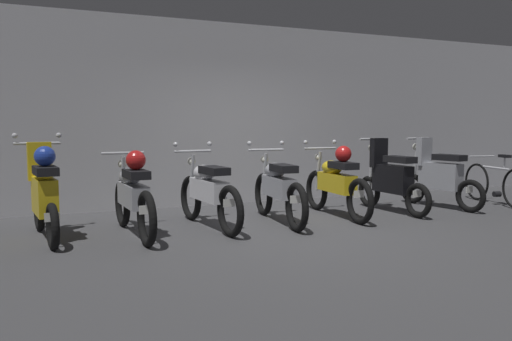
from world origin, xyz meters
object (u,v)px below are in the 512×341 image
object	(u,v)px
motorbike_slot_2	(208,191)
motorbike_slot_4	(336,182)
motorbike_slot_5	(391,179)
bicycle	(496,184)
motorbike_slot_3	(278,188)
motorbike_slot_1	(133,194)
motorbike_slot_6	(438,176)
motorbike_slot_0	(44,193)

from	to	relation	value
motorbike_slot_2	motorbike_slot_4	distance (m)	2.04
motorbike_slot_5	bicycle	xyz separation A→B (m)	(2.18, -0.10, -0.16)
motorbike_slot_4	motorbike_slot_3	bearing A→B (deg)	-175.35
motorbike_slot_1	motorbike_slot_6	distance (m)	5.10
motorbike_slot_4	motorbike_slot_2	bearing A→B (deg)	-179.19
motorbike_slot_2	motorbike_slot_4	xyz separation A→B (m)	(2.04, 0.03, 0.04)
motorbike_slot_5	motorbike_slot_6	distance (m)	1.02
motorbike_slot_1	motorbike_slot_2	distance (m)	1.03
motorbike_slot_2	motorbike_slot_6	distance (m)	4.08
motorbike_slot_6	motorbike_slot_1	bearing A→B (deg)	-177.82
motorbike_slot_0	bicycle	distance (m)	7.28
motorbike_slot_2	motorbike_slot_5	world-z (taller)	motorbike_slot_5
bicycle	motorbike_slot_5	bearing A→B (deg)	177.34
motorbike_slot_0	motorbike_slot_3	bearing A→B (deg)	-2.80
motorbike_slot_3	motorbike_slot_4	size ratio (longest dim) A/B	1.00
motorbike_slot_6	bicycle	xyz separation A→B (m)	(1.16, -0.14, -0.16)
motorbike_slot_2	bicycle	xyz separation A→B (m)	(5.24, -0.07, -0.13)
motorbike_slot_2	motorbike_slot_5	distance (m)	3.06
motorbike_slot_6	motorbike_slot_2	bearing A→B (deg)	-178.92
motorbike_slot_1	bicycle	size ratio (longest dim) A/B	1.15
motorbike_slot_1	motorbike_slot_2	world-z (taller)	motorbike_slot_2
motorbike_slot_0	motorbike_slot_4	world-z (taller)	motorbike_slot_0
motorbike_slot_5	motorbike_slot_6	world-z (taller)	same
motorbike_slot_0	motorbike_slot_3	size ratio (longest dim) A/B	0.86
motorbike_slot_5	bicycle	bearing A→B (deg)	-2.66
motorbike_slot_1	motorbike_slot_6	world-z (taller)	motorbike_slot_6
motorbike_slot_2	motorbike_slot_6	xyz separation A→B (m)	(4.08, 0.08, 0.03)
motorbike_slot_0	motorbike_slot_5	bearing A→B (deg)	-0.68
motorbike_slot_1	motorbike_slot_0	bearing A→B (deg)	168.24
motorbike_slot_2	motorbike_slot_3	world-z (taller)	same
motorbike_slot_0	bicycle	size ratio (longest dim) A/B	0.99
motorbike_slot_4	bicycle	size ratio (longest dim) A/B	1.15
motorbike_slot_1	motorbike_slot_4	xyz separation A→B (m)	(3.06, 0.15, 0.00)
motorbike_slot_3	motorbike_slot_2	bearing A→B (deg)	177.00
motorbike_slot_2	bicycle	bearing A→B (deg)	-0.72
motorbike_slot_3	motorbike_slot_4	bearing A→B (deg)	4.65
motorbike_slot_1	motorbike_slot_5	bearing A→B (deg)	2.13
motorbike_slot_4	motorbike_slot_6	bearing A→B (deg)	1.36
motorbike_slot_0	motorbike_slot_5	distance (m)	5.10
bicycle	motorbike_slot_3	bearing A→B (deg)	179.84
motorbike_slot_1	bicycle	xyz separation A→B (m)	(6.26, 0.05, -0.16)
motorbike_slot_3	motorbike_slot_6	xyz separation A→B (m)	(3.05, 0.13, 0.03)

